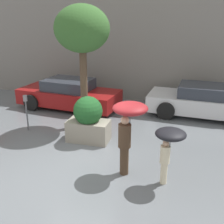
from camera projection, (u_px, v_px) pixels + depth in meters
ground_plane at (77, 165)px, 7.67m from camera, size 40.00×40.00×0.00m
building_facade at (129, 34)px, 12.55m from camera, size 18.00×0.30×6.00m
planter_box at (88, 120)px, 8.92m from camera, size 1.34×0.92×1.49m
person_adult at (128, 121)px, 6.84m from camera, size 0.87×0.87×1.90m
person_child at (169, 141)px, 6.45m from camera, size 0.71×0.71×1.45m
parked_car_near at (69, 94)px, 12.06m from camera, size 4.45×2.33×1.27m
parked_car_far at (203, 101)px, 11.14m from camera, size 4.41×2.20×1.27m
street_tree at (82, 31)px, 9.24m from camera, size 1.85×1.85×4.22m
parking_meter at (26, 106)px, 9.62m from camera, size 0.14×0.14×1.29m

